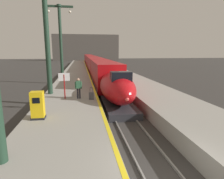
% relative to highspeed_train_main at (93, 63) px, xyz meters
% --- Properties ---
extents(platform_left, '(4.80, 110.00, 1.05)m').
position_rel_highspeed_train_main_xyz_m(platform_left, '(-4.05, -19.08, -1.44)').
color(platform_left, gray).
rests_on(platform_left, ground).
extents(platform_right, '(4.80, 110.00, 1.05)m').
position_rel_highspeed_train_main_xyz_m(platform_right, '(4.05, -19.08, -1.44)').
color(platform_right, gray).
rests_on(platform_right, ground).
extents(platform_left_safety_stripe, '(0.20, 107.80, 0.01)m').
position_rel_highspeed_train_main_xyz_m(platform_left_safety_stripe, '(-1.77, -19.08, -0.91)').
color(platform_left_safety_stripe, yellow).
rests_on(platform_left_safety_stripe, platform_left).
extents(rail_main_left, '(0.08, 110.00, 0.12)m').
position_rel_highspeed_train_main_xyz_m(rail_main_left, '(-0.75, -16.33, -1.91)').
color(rail_main_left, slate).
rests_on(rail_main_left, ground).
extents(rail_main_right, '(0.08, 110.00, 0.12)m').
position_rel_highspeed_train_main_xyz_m(rail_main_right, '(0.75, -16.33, -1.91)').
color(rail_main_right, slate).
rests_on(rail_main_right, ground).
extents(highspeed_train_main, '(2.92, 76.19, 3.60)m').
position_rel_highspeed_train_main_xyz_m(highspeed_train_main, '(0.00, 0.00, 0.00)').
color(highspeed_train_main, '#B20F14').
rests_on(highspeed_train_main, ground).
extents(station_column_mid, '(4.00, 0.68, 10.35)m').
position_rel_highspeed_train_main_xyz_m(station_column_mid, '(-5.90, -31.60, 5.22)').
color(station_column_mid, '#1E3828').
rests_on(station_column_mid, platform_left).
extents(station_column_far, '(4.00, 0.68, 10.42)m').
position_rel_highspeed_train_main_xyz_m(station_column_far, '(-5.90, -19.60, 5.26)').
color(station_column_far, '#1E3828').
rests_on(station_column_far, platform_left).
extents(passenger_near_edge, '(0.57, 0.23, 1.69)m').
position_rel_highspeed_train_main_xyz_m(passenger_near_edge, '(-3.29, -33.87, 0.07)').
color(passenger_near_edge, '#23232D').
rests_on(passenger_near_edge, platform_left).
extents(rolling_suitcase, '(0.40, 0.22, 0.98)m').
position_rel_highspeed_train_main_xyz_m(rolling_suitcase, '(-2.28, -34.40, -0.61)').
color(rolling_suitcase, '#4C4C51').
rests_on(rolling_suitcase, platform_left).
extents(ticket_machine_yellow, '(0.76, 0.62, 1.60)m').
position_rel_highspeed_train_main_xyz_m(ticket_machine_yellow, '(-5.55, -38.40, -0.18)').
color(ticket_machine_yellow, yellow).
rests_on(ticket_machine_yellow, platform_left).
extents(departure_info_board, '(0.90, 0.10, 2.12)m').
position_rel_highspeed_train_main_xyz_m(departure_info_board, '(-4.42, -33.72, 0.59)').
color(departure_info_board, maroon).
rests_on(departure_info_board, platform_left).
extents(terminus_back_wall, '(36.00, 2.00, 14.00)m').
position_rel_highspeed_train_main_xyz_m(terminus_back_wall, '(0.00, 58.17, 5.03)').
color(terminus_back_wall, '#4C4742').
rests_on(terminus_back_wall, ground).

